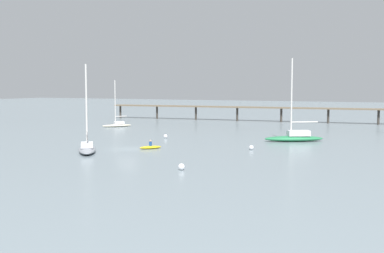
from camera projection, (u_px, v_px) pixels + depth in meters
ground_plane at (129, 149)px, 63.76m from camera, size 400.00×400.00×0.00m
pier at (334, 105)px, 106.38m from camera, size 73.76×10.01×6.72m
sailboat_gray at (87, 147)px, 60.66m from camera, size 6.55×7.70×10.87m
sailboat_cream at (117, 124)px, 98.09m from camera, size 5.03×5.73×9.28m
sailboat_green at (295, 136)px, 72.41m from camera, size 8.78×6.46×12.20m
dinghy_yellow at (150, 147)px, 64.17m from camera, size 2.83×3.23×1.14m
mooring_buoy_near at (181, 167)px, 47.86m from camera, size 0.65×0.65×0.65m
mooring_buoy_far at (251, 148)px, 62.90m from camera, size 0.60×0.60×0.60m
mooring_buoy_inner at (166, 136)px, 76.69m from camera, size 0.62×0.62×0.62m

